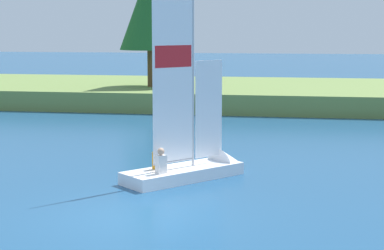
{
  "coord_description": "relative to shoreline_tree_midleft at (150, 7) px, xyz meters",
  "views": [
    {
      "loc": [
        3.78,
        -14.52,
        4.45
      ],
      "look_at": [
        0.21,
        6.91,
        1.2
      ],
      "focal_mm": 60.97,
      "sensor_mm": 36.0,
      "label": 1
    }
  ],
  "objects": [
    {
      "name": "ground_plane",
      "position": [
        4.72,
        -22.14,
        -5.59
      ],
      "size": [
        200.0,
        200.0,
        0.0
      ],
      "primitive_type": "plane",
      "color": "navy"
    },
    {
      "name": "shore_bank",
      "position": [
        4.72,
        2.22,
        -5.05
      ],
      "size": [
        80.0,
        12.3,
        1.08
      ],
      "primitive_type": "cube",
      "color": "olive",
      "rests_on": "ground"
    },
    {
      "name": "shoreline_tree_midleft",
      "position": [
        0.0,
        0.0,
        0.0
      ],
      "size": [
        3.56,
        3.56,
        6.95
      ],
      "color": "brown",
      "rests_on": "shore_bank"
    },
    {
      "name": "sailboat",
      "position": [
        5.57,
        -17.6,
        -5.08
      ],
      "size": [
        3.7,
        3.95,
        6.6
      ],
      "rotation": [
        0.0,
        0.0,
        0.84
      ],
      "color": "white",
      "rests_on": "ground"
    }
  ]
}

